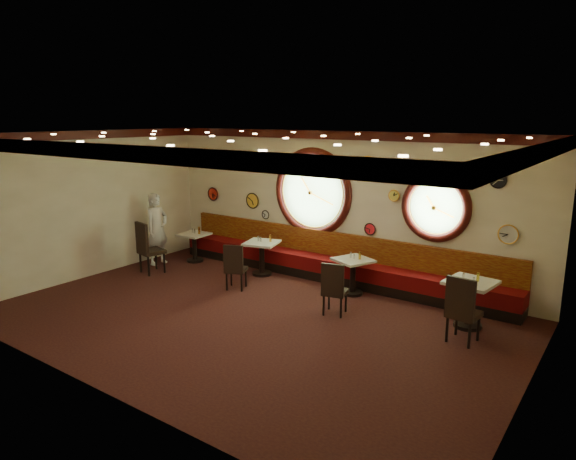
# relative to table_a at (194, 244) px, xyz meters

# --- Properties ---
(floor) EXTENTS (9.00, 6.00, 0.00)m
(floor) POSITION_rel_table_a_xyz_m (3.42, -2.06, -0.44)
(floor) COLOR black
(floor) RESTS_ON ground
(ceiling) EXTENTS (9.00, 6.00, 0.02)m
(ceiling) POSITION_rel_table_a_xyz_m (3.42, -2.06, 2.76)
(ceiling) COLOR #B88D34
(ceiling) RESTS_ON wall_back
(wall_back) EXTENTS (9.00, 0.02, 3.20)m
(wall_back) POSITION_rel_table_a_xyz_m (3.42, 0.94, 1.16)
(wall_back) COLOR beige
(wall_back) RESTS_ON floor
(wall_front) EXTENTS (9.00, 0.02, 3.20)m
(wall_front) POSITION_rel_table_a_xyz_m (3.42, -5.06, 1.16)
(wall_front) COLOR beige
(wall_front) RESTS_ON floor
(wall_left) EXTENTS (0.02, 6.00, 3.20)m
(wall_left) POSITION_rel_table_a_xyz_m (-1.08, -2.06, 1.16)
(wall_left) COLOR beige
(wall_left) RESTS_ON floor
(wall_right) EXTENTS (0.02, 6.00, 3.20)m
(wall_right) POSITION_rel_table_a_xyz_m (7.92, -2.06, 1.16)
(wall_right) COLOR beige
(wall_right) RESTS_ON floor
(molding_back) EXTENTS (9.00, 0.10, 0.18)m
(molding_back) POSITION_rel_table_a_xyz_m (3.42, 0.89, 2.67)
(molding_back) COLOR #350C09
(molding_back) RESTS_ON wall_back
(molding_front) EXTENTS (9.00, 0.10, 0.18)m
(molding_front) POSITION_rel_table_a_xyz_m (3.42, -5.01, 2.67)
(molding_front) COLOR #350C09
(molding_front) RESTS_ON wall_back
(molding_left) EXTENTS (0.10, 6.00, 0.18)m
(molding_left) POSITION_rel_table_a_xyz_m (-1.03, -2.06, 2.67)
(molding_left) COLOR #350C09
(molding_left) RESTS_ON wall_back
(molding_right) EXTENTS (0.10, 6.00, 0.18)m
(molding_right) POSITION_rel_table_a_xyz_m (7.87, -2.06, 2.67)
(molding_right) COLOR #350C09
(molding_right) RESTS_ON wall_back
(banquette_base) EXTENTS (8.00, 0.55, 0.20)m
(banquette_base) POSITION_rel_table_a_xyz_m (3.42, 0.66, -0.34)
(banquette_base) COLOR black
(banquette_base) RESTS_ON floor
(banquette_seat) EXTENTS (8.00, 0.55, 0.30)m
(banquette_seat) POSITION_rel_table_a_xyz_m (3.42, 0.66, -0.09)
(banquette_seat) COLOR #540709
(banquette_seat) RESTS_ON banquette_base
(banquette_back) EXTENTS (8.00, 0.10, 0.55)m
(banquette_back) POSITION_rel_table_a_xyz_m (3.42, 0.88, 0.31)
(banquette_back) COLOR #5D0E07
(banquette_back) RESTS_ON wall_back
(porthole_left_glass) EXTENTS (1.66, 0.02, 1.66)m
(porthole_left_glass) POSITION_rel_table_a_xyz_m (2.82, 0.93, 1.41)
(porthole_left_glass) COLOR #7AAD68
(porthole_left_glass) RESTS_ON wall_back
(porthole_left_frame) EXTENTS (1.98, 0.18, 1.98)m
(porthole_left_frame) POSITION_rel_table_a_xyz_m (2.82, 0.92, 1.41)
(porthole_left_frame) COLOR #350C09
(porthole_left_frame) RESTS_ON wall_back
(porthole_left_ring) EXTENTS (1.61, 0.03, 1.61)m
(porthole_left_ring) POSITION_rel_table_a_xyz_m (2.82, 0.89, 1.41)
(porthole_left_ring) COLOR gold
(porthole_left_ring) RESTS_ON wall_back
(porthole_right_glass) EXTENTS (1.10, 0.02, 1.10)m
(porthole_right_glass) POSITION_rel_table_a_xyz_m (5.62, 0.93, 1.36)
(porthole_right_glass) COLOR #7AAD68
(porthole_right_glass) RESTS_ON wall_back
(porthole_right_frame) EXTENTS (1.38, 0.18, 1.38)m
(porthole_right_frame) POSITION_rel_table_a_xyz_m (5.62, 0.92, 1.36)
(porthole_right_frame) COLOR #350C09
(porthole_right_frame) RESTS_ON wall_back
(porthole_right_ring) EXTENTS (1.09, 0.03, 1.09)m
(porthole_right_ring) POSITION_rel_table_a_xyz_m (5.62, 0.89, 1.36)
(porthole_right_ring) COLOR gold
(porthole_right_ring) RESTS_ON wall_back
(wall_clock_0) EXTENTS (0.20, 0.03, 0.20)m
(wall_clock_0) POSITION_rel_table_a_xyz_m (1.52, 0.90, 0.76)
(wall_clock_0) COLOR silver
(wall_clock_0) RESTS_ON wall_back
(wall_clock_1) EXTENTS (0.36, 0.03, 0.36)m
(wall_clock_1) POSITION_rel_table_a_xyz_m (1.12, 0.90, 1.06)
(wall_clock_1) COLOR gold
(wall_clock_1) RESTS_ON wall_back
(wall_clock_2) EXTENTS (0.32, 0.03, 0.32)m
(wall_clock_2) POSITION_rel_table_a_xyz_m (-0.18, 0.90, 1.11)
(wall_clock_2) COLOR red
(wall_clock_2) RESTS_ON wall_back
(wall_clock_3) EXTENTS (0.26, 0.03, 0.26)m
(wall_clock_3) POSITION_rel_table_a_xyz_m (0.22, 0.90, 1.91)
(wall_clock_3) COLOR #ADC928
(wall_clock_3) RESTS_ON wall_back
(wall_clock_4) EXTENTS (0.22, 0.03, 0.22)m
(wall_clock_4) POSITION_rel_table_a_xyz_m (4.77, 0.90, 1.51)
(wall_clock_4) COLOR #EEDA4F
(wall_clock_4) RESTS_ON wall_back
(wall_clock_5) EXTENTS (0.34, 0.03, 0.34)m
(wall_clock_5) POSITION_rel_table_a_xyz_m (6.97, 0.90, 1.01)
(wall_clock_5) COLOR silver
(wall_clock_5) RESTS_ON wall_back
(wall_clock_6) EXTENTS (0.24, 0.03, 0.24)m
(wall_clock_6) POSITION_rel_table_a_xyz_m (4.27, 0.90, 0.76)
(wall_clock_6) COLOR red
(wall_clock_6) RESTS_ON wall_back
(wall_clock_7) EXTENTS (0.24, 0.03, 0.24)m
(wall_clock_7) POSITION_rel_table_a_xyz_m (1.42, 0.90, 2.01)
(wall_clock_7) COLOR black
(wall_clock_7) RESTS_ON wall_back
(wall_clock_8) EXTENTS (0.28, 0.03, 0.28)m
(wall_clock_8) POSITION_rel_table_a_xyz_m (6.72, 0.90, 1.96)
(wall_clock_8) COLOR black
(wall_clock_8) RESTS_ON wall_back
(wall_clock_9) EXTENTS (0.30, 0.03, 0.30)m
(wall_clock_9) POSITION_rel_table_a_xyz_m (4.17, 0.90, 2.11)
(wall_clock_9) COLOR #B6DE45
(wall_clock_9) RESTS_ON wall_back
(table_a) EXTENTS (0.68, 0.68, 0.70)m
(table_a) POSITION_rel_table_a_xyz_m (0.00, 0.00, 0.00)
(table_a) COLOR black
(table_a) RESTS_ON floor
(table_b) EXTENTS (0.85, 0.85, 0.76)m
(table_b) POSITION_rel_table_a_xyz_m (2.02, 0.10, 0.04)
(table_b) COLOR black
(table_b) RESTS_ON floor
(table_c) EXTENTS (0.88, 0.88, 0.73)m
(table_c) POSITION_rel_table_a_xyz_m (4.30, 0.14, 0.02)
(table_c) COLOR black
(table_c) RESTS_ON floor
(table_d) EXTENTS (0.83, 0.83, 0.82)m
(table_d) POSITION_rel_table_a_xyz_m (6.68, -0.19, 0.07)
(table_d) COLOR black
(table_d) RESTS_ON floor
(chair_a) EXTENTS (0.59, 0.59, 0.74)m
(chair_a) POSITION_rel_table_a_xyz_m (-0.15, -1.32, 0.24)
(chair_a) COLOR black
(chair_a) RESTS_ON floor
(chair_b) EXTENTS (0.53, 0.53, 0.60)m
(chair_b) POSITION_rel_table_a_xyz_m (2.20, -1.03, 0.11)
(chair_b) COLOR black
(chair_b) RESTS_ON floor
(chair_c) EXTENTS (0.50, 0.50, 0.61)m
(chair_c) POSITION_rel_table_a_xyz_m (4.56, -1.06, 0.12)
(chair_c) COLOR black
(chair_c) RESTS_ON floor
(chair_d) EXTENTS (0.50, 0.50, 0.68)m
(chair_d) POSITION_rel_table_a_xyz_m (6.77, -0.92, 0.19)
(chair_d) COLOR black
(chair_d) RESTS_ON floor
(condiment_a_salt) EXTENTS (0.04, 0.04, 0.11)m
(condiment_a_salt) POSITION_rel_table_a_xyz_m (-0.10, 0.05, 0.31)
(condiment_a_salt) COLOR silver
(condiment_a_salt) RESTS_ON table_a
(condiment_b_salt) EXTENTS (0.04, 0.04, 0.11)m
(condiment_b_salt) POSITION_rel_table_a_xyz_m (1.92, 0.11, 0.38)
(condiment_b_salt) COLOR silver
(condiment_b_salt) RESTS_ON table_b
(condiment_c_salt) EXTENTS (0.04, 0.04, 0.11)m
(condiment_c_salt) POSITION_rel_table_a_xyz_m (4.21, 0.20, 0.35)
(condiment_c_salt) COLOR silver
(condiment_c_salt) RESTS_ON table_c
(condiment_d_salt) EXTENTS (0.04, 0.04, 0.10)m
(condiment_d_salt) POSITION_rel_table_a_xyz_m (6.54, -0.16, 0.42)
(condiment_d_salt) COLOR silver
(condiment_d_salt) RESTS_ON table_d
(condiment_a_pepper) EXTENTS (0.04, 0.04, 0.11)m
(condiment_a_pepper) POSITION_rel_table_a_xyz_m (-0.00, 0.03, 0.32)
(condiment_a_pepper) COLOR #BCBCC1
(condiment_a_pepper) RESTS_ON table_a
(condiment_b_pepper) EXTENTS (0.04, 0.04, 0.10)m
(condiment_b_pepper) POSITION_rel_table_a_xyz_m (1.99, 0.10, 0.37)
(condiment_b_pepper) COLOR #B8B8BC
(condiment_b_pepper) RESTS_ON table_b
(condiment_c_pepper) EXTENTS (0.03, 0.03, 0.09)m
(condiment_c_pepper) POSITION_rel_table_a_xyz_m (4.30, 0.17, 0.33)
(condiment_c_pepper) COLOR silver
(condiment_c_pepper) RESTS_ON table_c
(condiment_d_pepper) EXTENTS (0.04, 0.04, 0.10)m
(condiment_d_pepper) POSITION_rel_table_a_xyz_m (6.75, -0.28, 0.42)
(condiment_d_pepper) COLOR silver
(condiment_d_pepper) RESTS_ON table_d
(condiment_a_bottle) EXTENTS (0.06, 0.06, 0.18)m
(condiment_a_bottle) POSITION_rel_table_a_xyz_m (0.14, 0.03, 0.35)
(condiment_a_bottle) COLOR gold
(condiment_a_bottle) RESTS_ON table_a
(condiment_b_bottle) EXTENTS (0.05, 0.05, 0.17)m
(condiment_b_bottle) POSITION_rel_table_a_xyz_m (2.17, 0.22, 0.40)
(condiment_b_bottle) COLOR gold
(condiment_b_bottle) RESTS_ON table_b
(condiment_c_bottle) EXTENTS (0.05, 0.05, 0.15)m
(condiment_c_bottle) POSITION_rel_table_a_xyz_m (4.42, 0.18, 0.37)
(condiment_c_bottle) COLOR gold
(condiment_c_bottle) RESTS_ON table_c
(condiment_d_bottle) EXTENTS (0.05, 0.05, 0.15)m
(condiment_d_bottle) POSITION_rel_table_a_xyz_m (6.78, -0.15, 0.45)
(condiment_d_bottle) COLOR gold
(condiment_d_bottle) RESTS_ON table_d
(waiter) EXTENTS (0.45, 0.65, 1.72)m
(waiter) POSITION_rel_table_a_xyz_m (-0.58, -0.64, 0.42)
(waiter) COLOR silver
(waiter) RESTS_ON floor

